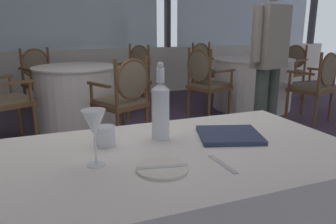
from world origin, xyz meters
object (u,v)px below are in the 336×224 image
(water_bottle, at_px, (161,109))
(diner_person_1, at_px, (270,54))
(dining_chair_0_3, at_px, (134,73))
(dining_chair_1_0, at_px, (318,82))
(side_plate, at_px, (162,168))
(dining_chair_0_0, at_px, (40,76))
(water_tumbler, at_px, (105,136))
(dining_chair_1_3, at_px, (205,78))
(menu_book, at_px, (229,135))
(dining_chair_1_1, at_px, (290,67))
(dining_chair_0_2, at_px, (125,94))
(wine_glass, at_px, (94,125))
(dining_chair_1_2, at_px, (205,66))

(water_bottle, xyz_separation_m, diner_person_1, (1.73, 1.48, 0.06))
(dining_chair_0_3, bearing_deg, dining_chair_1_0, 121.69)
(side_plate, xyz_separation_m, dining_chair_0_0, (-0.33, 4.07, -0.22))
(water_tumbler, distance_m, dining_chair_1_0, 3.71)
(dining_chair_0_0, bearing_deg, water_bottle, -18.54)
(water_tumbler, distance_m, diner_person_1, 2.47)
(side_plate, xyz_separation_m, dining_chair_1_3, (1.72, 2.94, -0.21))
(menu_book, height_order, dining_chair_1_1, dining_chair_1_1)
(dining_chair_0_2, distance_m, dining_chair_1_1, 3.43)
(side_plate, height_order, menu_book, menu_book)
(wine_glass, bearing_deg, side_plate, -30.95)
(wine_glass, bearing_deg, dining_chair_0_0, 91.89)
(dining_chair_0_0, bearing_deg, dining_chair_1_3, 36.01)
(wine_glass, bearing_deg, dining_chair_1_2, 57.62)
(menu_book, bearing_deg, dining_chair_0_3, 99.63)
(dining_chair_1_3, bearing_deg, side_plate, -137.42)
(dining_chair_0_3, distance_m, dining_chair_1_2, 1.60)
(menu_book, distance_m, dining_chair_1_1, 4.69)
(wine_glass, height_order, dining_chair_1_3, wine_glass)
(side_plate, bearing_deg, wine_glass, 149.05)
(water_tumbler, height_order, dining_chair_0_0, dining_chair_0_0)
(dining_chair_0_0, height_order, dining_chair_1_3, dining_chair_1_3)
(dining_chair_0_0, distance_m, dining_chair_1_2, 2.74)
(water_bottle, height_order, menu_book, water_bottle)
(water_tumbler, height_order, menu_book, water_tumbler)
(dining_chair_0_0, relative_size, dining_chair_1_1, 1.01)
(water_tumbler, height_order, dining_chair_0_3, dining_chair_0_3)
(dining_chair_1_0, height_order, dining_chair_1_3, dining_chair_1_3)
(dining_chair_1_3, bearing_deg, dining_chair_1_2, 45.04)
(dining_chair_1_1, relative_size, dining_chair_1_3, 0.97)
(dining_chair_1_0, xyz_separation_m, dining_chair_1_3, (-1.29, 0.68, 0.02))
(water_bottle, height_order, dining_chair_0_3, water_bottle)
(dining_chair_1_0, bearing_deg, menu_book, 111.03)
(dining_chair_0_3, distance_m, dining_chair_1_1, 2.77)
(wine_glass, bearing_deg, dining_chair_0_3, 72.15)
(dining_chair_1_2, distance_m, diner_person_1, 2.54)
(menu_book, bearing_deg, side_plate, -133.68)
(menu_book, bearing_deg, dining_chair_0_2, 106.42)
(side_plate, bearing_deg, dining_chair_0_0, 94.68)
(menu_book, bearing_deg, dining_chair_0_0, 119.12)
(diner_person_1, bearing_deg, dining_chair_1_0, 96.57)
(side_plate, xyz_separation_m, dining_chair_1_2, (2.40, 4.23, -0.21))
(menu_book, distance_m, dining_chair_0_0, 3.93)
(menu_book, xyz_separation_m, diner_person_1, (1.44, 1.58, 0.19))
(water_bottle, relative_size, dining_chair_1_0, 0.36)
(dining_chair_1_2, xyz_separation_m, diner_person_1, (-0.56, -2.44, 0.41))
(wine_glass, height_order, dining_chair_1_2, wine_glass)
(dining_chair_0_2, distance_m, dining_chair_0_3, 1.34)
(dining_chair_1_3, bearing_deg, dining_chair_0_0, 134.19)
(dining_chair_0_0, bearing_deg, wine_glass, -23.37)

